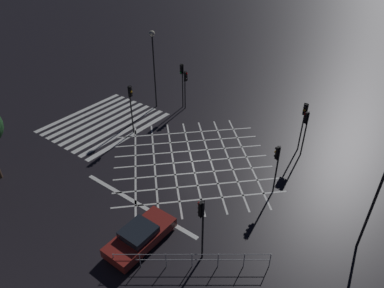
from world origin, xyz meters
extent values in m
plane|color=black|center=(0.00, 0.00, 0.00)|extent=(200.00, 200.00, 0.00)
cube|color=silver|center=(0.00, -6.72, 0.00)|extent=(9.95, 0.50, 0.01)
cube|color=silver|center=(0.00, -7.62, 0.00)|extent=(9.95, 0.50, 0.01)
cube|color=silver|center=(0.00, -8.52, 0.00)|extent=(9.95, 0.50, 0.01)
cube|color=silver|center=(0.00, -9.42, 0.00)|extent=(9.95, 0.50, 0.01)
cube|color=silver|center=(0.00, -10.32, 0.00)|extent=(9.95, 0.50, 0.01)
cube|color=silver|center=(0.00, -11.22, 0.00)|extent=(9.95, 0.50, 0.01)
cube|color=silver|center=(0.00, -12.12, 0.00)|extent=(9.95, 0.50, 0.01)
cube|color=silver|center=(0.00, -13.02, 0.00)|extent=(9.95, 0.50, 0.01)
cube|color=silver|center=(0.00, -13.92, 0.00)|extent=(9.95, 0.50, 0.01)
cube|color=silver|center=(3.13, -3.13, 0.00)|extent=(8.70, 8.70, 0.01)
cube|color=silver|center=(-3.13, -3.13, 0.00)|extent=(8.70, 8.70, 0.01)
cube|color=silver|center=(2.08, -2.08, 0.00)|extent=(8.70, 8.70, 0.01)
cube|color=silver|center=(-2.08, -2.08, 0.00)|extent=(8.70, 8.70, 0.01)
cube|color=silver|center=(1.04, -1.04, 0.00)|extent=(8.70, 8.70, 0.01)
cube|color=silver|center=(-1.04, -1.04, 0.00)|extent=(8.70, 8.70, 0.01)
cube|color=silver|center=(0.00, 0.00, 0.00)|extent=(8.70, 8.70, 0.01)
cube|color=silver|center=(0.00, 0.00, 0.00)|extent=(8.70, 8.70, 0.01)
cube|color=silver|center=(-1.04, 1.04, 0.00)|extent=(8.70, 8.70, 0.01)
cube|color=silver|center=(1.04, 1.04, 0.00)|extent=(8.70, 8.70, 0.01)
cube|color=silver|center=(-2.08, 2.08, 0.00)|extent=(8.70, 8.70, 0.01)
cube|color=silver|center=(2.08, 2.08, 0.00)|extent=(8.70, 8.70, 0.01)
cube|color=silver|center=(-3.13, 3.13, 0.00)|extent=(8.70, 8.70, 0.01)
cube|color=silver|center=(3.13, 3.13, 0.00)|extent=(8.70, 8.70, 0.01)
cube|color=silver|center=(6.03, 0.00, 0.00)|extent=(0.30, 9.95, 0.01)
cylinder|color=black|center=(-6.90, -6.07, 1.97)|extent=(0.11, 0.11, 3.93)
cube|color=black|center=(-6.90, -5.93, 3.43)|extent=(0.28, 0.16, 0.90)
sphere|color=red|center=(-6.90, -5.82, 3.73)|extent=(0.18, 0.18, 0.18)
sphere|color=black|center=(-6.90, -5.82, 3.43)|extent=(0.18, 0.18, 0.18)
sphere|color=black|center=(-6.90, -5.82, 3.13)|extent=(0.18, 0.18, 0.18)
cube|color=black|center=(-6.90, -6.02, 3.43)|extent=(0.36, 0.02, 0.98)
cylinder|color=black|center=(-6.99, -6.43, 2.27)|extent=(0.11, 0.11, 4.55)
cube|color=black|center=(-6.85, -6.43, 4.05)|extent=(0.16, 0.28, 0.90)
sphere|color=black|center=(-6.74, -6.43, 4.35)|extent=(0.18, 0.18, 0.18)
sphere|color=black|center=(-6.74, -6.43, 4.05)|extent=(0.18, 0.18, 0.18)
sphere|color=green|center=(-6.74, -6.43, 3.75)|extent=(0.18, 0.18, 0.18)
cube|color=black|center=(-6.94, -6.43, 4.05)|extent=(0.02, 0.36, 0.98)
cylinder|color=black|center=(-6.68, 5.97, 2.13)|extent=(0.11, 0.11, 4.25)
cube|color=black|center=(-6.54, 5.97, 3.75)|extent=(0.16, 0.28, 0.90)
sphere|color=black|center=(-6.43, 5.97, 4.05)|extent=(0.18, 0.18, 0.18)
sphere|color=orange|center=(-6.43, 5.97, 3.75)|extent=(0.18, 0.18, 0.18)
sphere|color=black|center=(-6.43, 5.97, 3.45)|extent=(0.18, 0.18, 0.18)
cube|color=black|center=(-6.63, 5.97, 3.75)|extent=(0.02, 0.36, 0.98)
cylinder|color=black|center=(6.97, 5.96, 2.08)|extent=(0.11, 0.11, 4.16)
cube|color=black|center=(6.97, 5.83, 3.66)|extent=(0.28, 0.16, 0.90)
sphere|color=red|center=(6.97, 5.72, 3.96)|extent=(0.18, 0.18, 0.18)
sphere|color=black|center=(6.97, 5.72, 3.66)|extent=(0.18, 0.18, 0.18)
sphere|color=black|center=(6.97, 5.72, 3.36)|extent=(0.18, 0.18, 0.18)
cube|color=black|center=(6.97, 5.92, 3.66)|extent=(0.36, 0.02, 0.98)
cylinder|color=black|center=(-0.56, 6.68, 1.88)|extent=(0.11, 0.11, 3.76)
cube|color=black|center=(-0.56, 6.54, 3.26)|extent=(0.28, 0.16, 0.90)
sphere|color=black|center=(-0.56, 6.43, 3.56)|extent=(0.18, 0.18, 0.18)
sphere|color=orange|center=(-0.56, 6.43, 3.26)|extent=(0.18, 0.18, 0.18)
sphere|color=black|center=(-0.56, 6.43, 2.96)|extent=(0.18, 0.18, 0.18)
cube|color=black|center=(-0.56, 6.63, 3.26)|extent=(0.36, 0.02, 0.98)
cylinder|color=black|center=(-0.41, -6.87, 2.25)|extent=(0.11, 0.11, 4.50)
cube|color=black|center=(-0.41, -6.73, 4.00)|extent=(0.28, 0.16, 0.90)
sphere|color=black|center=(-0.41, -6.62, 4.30)|extent=(0.18, 0.18, 0.18)
sphere|color=orange|center=(-0.41, -6.62, 4.00)|extent=(0.18, 0.18, 0.18)
sphere|color=black|center=(-0.41, -6.62, 3.70)|extent=(0.18, 0.18, 0.18)
cube|color=black|center=(-0.41, -6.82, 4.00)|extent=(0.36, 0.02, 0.98)
cylinder|color=black|center=(-6.06, 6.46, 1.94)|extent=(0.11, 0.11, 3.88)
cube|color=black|center=(-6.06, 6.33, 3.38)|extent=(0.28, 0.16, 0.90)
sphere|color=red|center=(-6.06, 6.21, 3.68)|extent=(0.18, 0.18, 0.18)
sphere|color=black|center=(-6.06, 6.21, 3.38)|extent=(0.18, 0.18, 0.18)
sphere|color=black|center=(-6.06, 6.21, 3.08)|extent=(0.18, 0.18, 0.18)
cube|color=black|center=(-6.06, 6.42, 3.38)|extent=(0.36, 0.02, 0.98)
cylinder|color=black|center=(0.92, 12.72, 4.44)|extent=(0.14, 0.14, 8.88)
cylinder|color=black|center=(-5.45, -8.65, 3.59)|extent=(0.14, 0.14, 7.18)
sphere|color=#F4EAC6|center=(-5.45, -8.65, 7.35)|extent=(0.55, 0.55, 0.55)
cube|color=maroon|center=(8.29, 2.49, 0.50)|extent=(4.39, 1.90, 0.59)
cube|color=black|center=(8.40, 2.49, 1.00)|extent=(1.84, 1.67, 0.43)
sphere|color=white|center=(6.14, 1.90, 0.43)|extent=(0.16, 0.16, 0.16)
sphere|color=white|center=(6.14, 3.08, 0.43)|extent=(0.16, 0.16, 0.16)
cylinder|color=black|center=(6.93, 1.66, 0.34)|extent=(0.68, 0.20, 0.68)
cylinder|color=black|center=(6.93, 3.32, 0.34)|extent=(0.68, 0.20, 0.68)
cylinder|color=black|center=(9.65, 1.66, 0.34)|extent=(0.68, 0.20, 0.68)
cylinder|color=black|center=(9.65, 3.32, 0.34)|extent=(0.68, 0.20, 0.68)
cylinder|color=#9EA0A5|center=(10.36, 2.52, 0.53)|extent=(0.05, 0.05, 1.05)
cylinder|color=#9EA0A5|center=(9.51, 3.64, 0.53)|extent=(0.05, 0.05, 1.05)
cylinder|color=#9EA0A5|center=(8.66, 4.77, 0.53)|extent=(0.05, 0.05, 1.05)
cylinder|color=#9EA0A5|center=(7.81, 5.89, 0.53)|extent=(0.05, 0.05, 1.05)
cylinder|color=#9EA0A5|center=(6.97, 7.02, 0.53)|extent=(0.05, 0.05, 1.05)
cylinder|color=#9EA0A5|center=(6.12, 8.14, 0.53)|extent=(0.05, 0.05, 1.05)
cylinder|color=#9EA0A5|center=(5.27, 9.26, 0.53)|extent=(0.05, 0.05, 1.05)
cylinder|color=#9EA0A5|center=(7.81, 5.89, 1.01)|extent=(5.11, 6.77, 0.04)
cylinder|color=#9EA0A5|center=(7.81, 5.89, 0.58)|extent=(5.11, 6.77, 0.04)
camera|label=1|loc=(17.40, 13.12, 15.93)|focal=32.00mm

